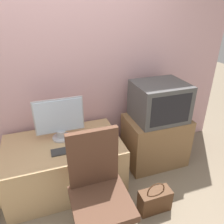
{
  "coord_description": "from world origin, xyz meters",
  "views": [
    {
      "loc": [
        -0.28,
        -1.19,
        1.95
      ],
      "look_at": [
        0.45,
        0.92,
        0.82
      ],
      "focal_mm": 35.0,
      "sensor_mm": 36.0,
      "label": 1
    }
  ],
  "objects_px": {
    "main_monitor": "(60,120)",
    "mouse": "(84,147)",
    "keyboard": "(66,151)",
    "crt_tv": "(159,101)",
    "handbag": "(155,200)",
    "office_chair": "(99,197)"
  },
  "relations": [
    {
      "from": "main_monitor",
      "to": "mouse",
      "type": "relative_size",
      "value": 10.54
    },
    {
      "from": "keyboard",
      "to": "crt_tv",
      "type": "bearing_deg",
      "value": 9.32
    },
    {
      "from": "main_monitor",
      "to": "handbag",
      "type": "bearing_deg",
      "value": -44.6
    },
    {
      "from": "crt_tv",
      "to": "handbag",
      "type": "relative_size",
      "value": 1.71
    },
    {
      "from": "crt_tv",
      "to": "office_chair",
      "type": "height_order",
      "value": "crt_tv"
    },
    {
      "from": "office_chair",
      "to": "handbag",
      "type": "xyz_separation_m",
      "value": [
        0.6,
        0.04,
        -0.3
      ]
    },
    {
      "from": "mouse",
      "to": "office_chair",
      "type": "distance_m",
      "value": 0.57
    },
    {
      "from": "office_chair",
      "to": "mouse",
      "type": "bearing_deg",
      "value": 89.86
    },
    {
      "from": "keyboard",
      "to": "office_chair",
      "type": "xyz_separation_m",
      "value": [
        0.19,
        -0.56,
        -0.15
      ]
    },
    {
      "from": "keyboard",
      "to": "office_chair",
      "type": "distance_m",
      "value": 0.61
    },
    {
      "from": "office_chair",
      "to": "main_monitor",
      "type": "bearing_deg",
      "value": 103.6
    },
    {
      "from": "office_chair",
      "to": "handbag",
      "type": "relative_size",
      "value": 2.85
    },
    {
      "from": "keyboard",
      "to": "mouse",
      "type": "xyz_separation_m",
      "value": [
        0.19,
        -0.01,
        0.01
      ]
    },
    {
      "from": "main_monitor",
      "to": "crt_tv",
      "type": "distance_m",
      "value": 1.19
    },
    {
      "from": "keyboard",
      "to": "crt_tv",
      "type": "relative_size",
      "value": 0.49
    },
    {
      "from": "office_chair",
      "to": "handbag",
      "type": "height_order",
      "value": "office_chair"
    },
    {
      "from": "keyboard",
      "to": "handbag",
      "type": "relative_size",
      "value": 0.84
    },
    {
      "from": "crt_tv",
      "to": "mouse",
      "type": "bearing_deg",
      "value": -168.23
    },
    {
      "from": "mouse",
      "to": "office_chair",
      "type": "relative_size",
      "value": 0.05
    },
    {
      "from": "keyboard",
      "to": "mouse",
      "type": "height_order",
      "value": "mouse"
    },
    {
      "from": "mouse",
      "to": "office_chair",
      "type": "xyz_separation_m",
      "value": [
        -0.0,
        -0.55,
        -0.16
      ]
    },
    {
      "from": "handbag",
      "to": "keyboard",
      "type": "bearing_deg",
      "value": 146.42
    }
  ]
}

